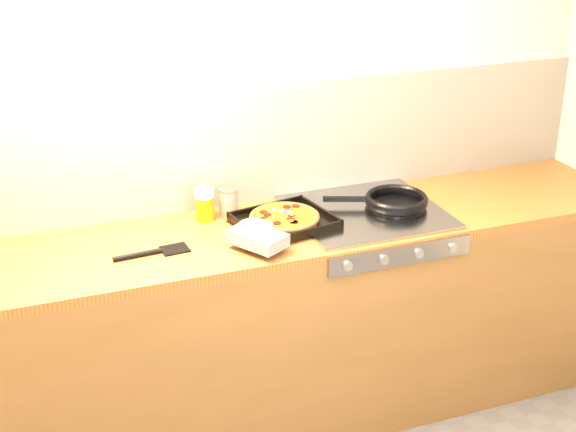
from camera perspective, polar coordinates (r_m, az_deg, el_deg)
name	(u,v)px	position (r m, az deg, el deg)	size (l,w,h in m)	color
room_shell	(239,147)	(3.31, -3.51, 4.94)	(3.20, 3.20, 3.20)	white
counter_run	(264,328)	(3.36, -1.73, -7.95)	(3.20, 0.62, 0.90)	brown
stovetop	(366,212)	(3.30, 5.57, 0.27)	(0.60, 0.56, 0.02)	#95959A
pizza_on_tray	(276,223)	(3.10, -0.85, -0.51)	(0.48, 0.47, 0.06)	black
frying_pan	(395,201)	(3.33, 7.61, 1.04)	(0.46, 0.34, 0.04)	black
tomato_can	(228,202)	(3.26, -4.26, 1.00)	(0.10, 0.10, 0.11)	maroon
juice_glass	(205,204)	(3.22, -5.94, 0.84)	(0.10, 0.10, 0.13)	orange
wooden_spoon	(264,211)	(3.29, -1.68, 0.35)	(0.30, 0.07, 0.02)	#AE7C4A
black_spatula	(153,252)	(2.98, -9.58, -2.57)	(0.28, 0.09, 0.02)	black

